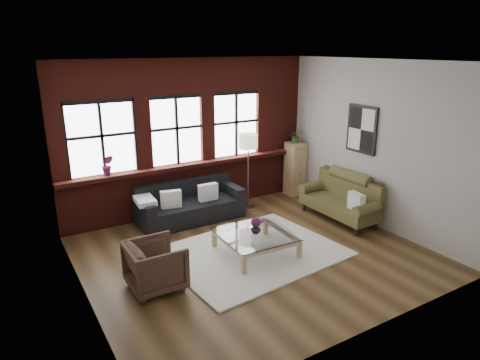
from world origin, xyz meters
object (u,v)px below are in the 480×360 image
coffee_table (256,244)px  armchair (155,266)px  dark_sofa (191,202)px  drawer_chest (295,169)px  floor_lamp (248,168)px  vase (256,229)px  vintage_settee (339,198)px

coffee_table → armchair: bearing=-175.5°
dark_sofa → armchair: (-1.52, -2.08, -0.02)m
drawer_chest → floor_lamp: bearing=-172.8°
coffee_table → vase: vase is taller
dark_sofa → drawer_chest: bearing=4.0°
coffee_table → floor_lamp: (1.07, 1.95, 0.71)m
dark_sofa → coffee_table: 1.97m
vase → floor_lamp: 2.26m
armchair → floor_lamp: floor_lamp is taller
vase → floor_lamp: size_ratio=0.09×
coffee_table → drawer_chest: drawer_chest is taller
dark_sofa → armchair: dark_sofa is taller
dark_sofa → vintage_settee: (2.59, -1.54, 0.09)m
drawer_chest → floor_lamp: size_ratio=0.71×
armchair → drawer_chest: size_ratio=0.62×
vintage_settee → floor_lamp: bearing=127.7°
coffee_table → dark_sofa: bearing=99.4°
dark_sofa → vase: (0.32, -1.93, 0.08)m
armchair → floor_lamp: bearing=-53.8°
drawer_chest → floor_lamp: floor_lamp is taller
vintage_settee → drawer_chest: 1.76m
dark_sofa → coffee_table: (0.32, -1.93, -0.20)m
dark_sofa → vintage_settee: size_ratio=1.20×
vase → drawer_chest: 3.28m
dark_sofa → vase: bearing=-80.6°
coffee_table → drawer_chest: 3.31m
vase → dark_sofa: bearing=99.4°
drawer_chest → coffee_table: bearing=-139.5°
armchair → floor_lamp: size_ratio=0.44×
dark_sofa → armchair: size_ratio=2.68×
dark_sofa → coffee_table: dark_sofa is taller
vintage_settee → armchair: (-4.11, -0.54, -0.11)m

